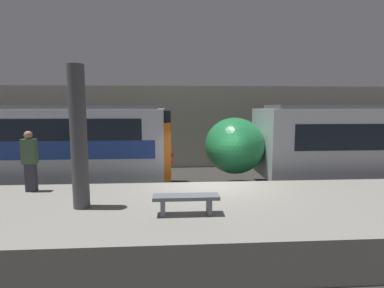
{
  "coord_description": "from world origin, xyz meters",
  "views": [
    {
      "loc": [
        -1.23,
        -9.45,
        3.38
      ],
      "look_at": [
        -0.53,
        1.02,
        2.05
      ],
      "focal_mm": 28.0,
      "sensor_mm": 36.0,
      "label": 1
    }
  ],
  "objects": [
    {
      "name": "platform",
      "position": [
        0.0,
        -2.2,
        0.47
      ],
      "size": [
        40.0,
        4.41,
        0.94
      ],
      "color": "gray",
      "rests_on": "ground"
    },
    {
      "name": "ground_plane",
      "position": [
        0.0,
        0.0,
        0.0
      ],
      "size": [
        120.0,
        120.0,
        0.0
      ],
      "primitive_type": "plane",
      "color": "#33302D"
    },
    {
      "name": "station_rear_barrier",
      "position": [
        0.0,
        7.04,
        2.24
      ],
      "size": [
        50.0,
        0.15,
        4.48
      ],
      "color": "#B2AD9E",
      "rests_on": "ground"
    },
    {
      "name": "platform_bench",
      "position": [
        -0.93,
        -2.91,
        1.27
      ],
      "size": [
        1.5,
        0.4,
        0.45
      ],
      "color": "slate",
      "rests_on": "platform"
    },
    {
      "name": "support_pillar_near",
      "position": [
        -3.44,
        -2.25,
        2.64
      ],
      "size": [
        0.39,
        0.39,
        3.41
      ],
      "color": "#47474C",
      "rests_on": "platform"
    },
    {
      "name": "person_waiting",
      "position": [
        -5.3,
        -0.73,
        1.87
      ],
      "size": [
        0.38,
        0.24,
        1.75
      ],
      "color": "#2D2D38",
      "rests_on": "platform"
    }
  ]
}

